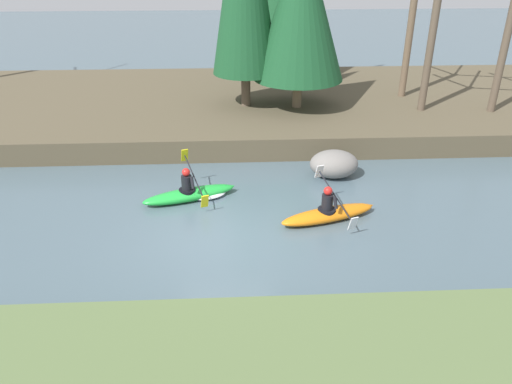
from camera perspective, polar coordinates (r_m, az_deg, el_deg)
ground_plane at (r=12.66m, az=-3.63°, el=-5.25°), size 90.00×90.00×0.00m
riverbank_far at (r=21.58m, az=-3.53°, el=9.84°), size 44.00×10.37×0.79m
conifer_tree_left at (r=19.35m, az=5.11°, el=20.53°), size 3.44×3.44×6.51m
bare_tree_mid_upstream at (r=21.79m, az=17.59°, el=19.83°), size 4.26×4.21×7.80m
bare_tree_mid_downstream at (r=20.08m, az=19.70°, el=17.74°), size 3.77×3.73×6.86m
bare_tree_downstream at (r=20.92m, az=27.16°, el=17.53°), size 4.09×4.04×7.46m
kayaker_lead at (r=13.44m, az=8.33°, el=-2.36°), size 2.76×2.02×1.20m
kayaker_middle at (r=14.48m, az=-7.20°, el=-0.12°), size 2.74×2.01×1.20m
boulder_midstream at (r=15.86m, az=8.90°, el=3.19°), size 1.52×1.19×0.86m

